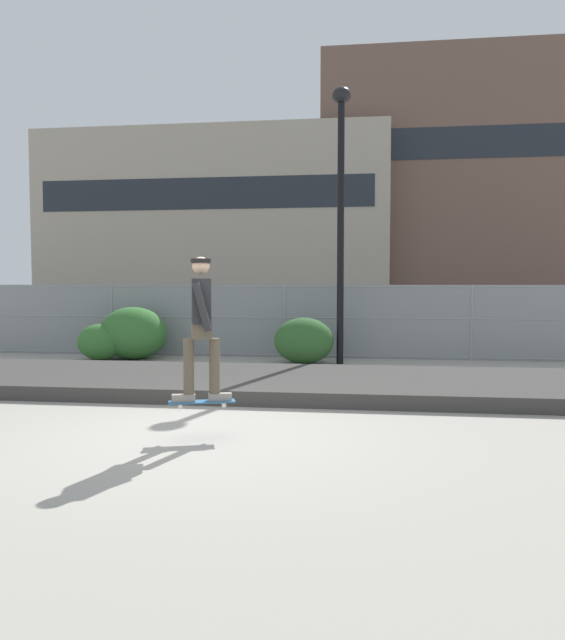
{
  "coord_description": "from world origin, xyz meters",
  "views": [
    {
      "loc": [
        1.99,
        -7.23,
        1.88
      ],
      "look_at": [
        0.49,
        4.0,
        1.2
      ],
      "focal_mm": 34.27,
      "sensor_mm": 36.0,
      "label": 1
    }
  ],
  "objects": [
    {
      "name": "ground_plane",
      "position": [
        0.0,
        0.0,
        0.0
      ],
      "size": [
        120.0,
        120.0,
        0.0
      ],
      "primitive_type": "plane",
      "color": "#9E998E"
    },
    {
      "name": "gravel_berm",
      "position": [
        0.0,
        3.47,
        0.12
      ],
      "size": [
        16.61,
        3.32,
        0.24
      ],
      "primitive_type": "cube",
      "color": "#3D3A38",
      "rests_on": "ground_plane"
    },
    {
      "name": "skateboard",
      "position": [
        0.05,
        -0.11,
        0.45
      ],
      "size": [
        0.82,
        0.43,
        0.07
      ],
      "color": "#2D608C"
    },
    {
      "name": "skater",
      "position": [
        0.05,
        -0.11,
        1.45
      ],
      "size": [
        0.72,
        0.62,
        1.74
      ],
      "color": "gray",
      "rests_on": "skateboard"
    },
    {
      "name": "chain_fence",
      "position": [
        0.0,
        8.12,
        0.93
      ],
      "size": [
        18.49,
        0.06,
        1.85
      ],
      "color": "gray",
      "rests_on": "ground_plane"
    },
    {
      "name": "street_lamp",
      "position": [
        1.45,
        7.06,
        4.0
      ],
      "size": [
        0.44,
        0.44,
        6.37
      ],
      "color": "black",
      "rests_on": "ground_plane"
    },
    {
      "name": "parked_car_near",
      "position": [
        -2.14,
        11.08,
        0.84
      ],
      "size": [
        4.54,
        2.23,
        1.66
      ],
      "color": "#566B4C",
      "rests_on": "ground_plane"
    },
    {
      "name": "library_building",
      "position": [
        -10.74,
        46.62,
        7.29
      ],
      "size": [
        29.39,
        12.37,
        14.58
      ],
      "color": "#9E9384",
      "rests_on": "ground_plane"
    },
    {
      "name": "office_block",
      "position": [
        11.67,
        47.79,
        10.41
      ],
      "size": [
        26.49,
        10.36,
        20.83
      ],
      "color": "brown",
      "rests_on": "ground_plane"
    },
    {
      "name": "shrub_left",
      "position": [
        -4.4,
        6.96,
        0.45
      ],
      "size": [
        1.16,
        0.95,
        0.89
      ],
      "color": "#336B2D",
      "rests_on": "ground_plane"
    },
    {
      "name": "shrub_center",
      "position": [
        -3.7,
        7.28,
        0.65
      ],
      "size": [
        1.68,
        1.38,
        1.3
      ],
      "color": "#336B2D",
      "rests_on": "ground_plane"
    },
    {
      "name": "shrub_right",
      "position": [
        0.61,
        6.96,
        0.54
      ],
      "size": [
        1.4,
        1.15,
        1.08
      ],
      "color": "#2D5B28",
      "rests_on": "ground_plane"
    }
  ]
}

